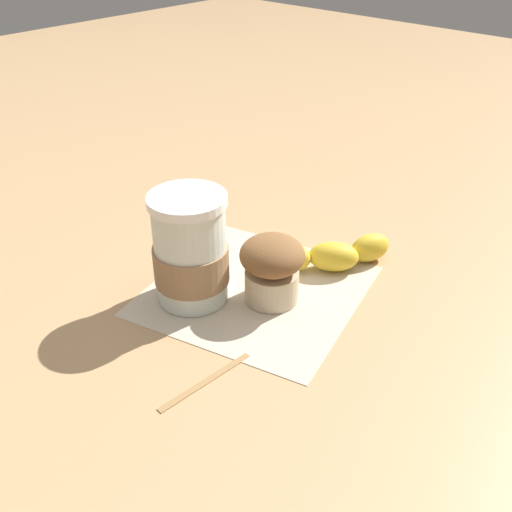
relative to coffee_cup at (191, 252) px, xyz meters
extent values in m
plane|color=tan|center=(0.06, -0.04, -0.06)|extent=(3.00, 3.00, 0.00)
cube|color=beige|center=(0.06, -0.04, -0.06)|extent=(0.28, 0.28, 0.00)
cylinder|color=silver|center=(0.00, 0.00, 0.00)|extent=(0.08, 0.08, 0.12)
cylinder|color=white|center=(0.00, 0.00, 0.06)|extent=(0.08, 0.08, 0.01)
cylinder|color=#997551|center=(0.00, 0.00, -0.01)|extent=(0.08, 0.08, 0.04)
cylinder|color=beige|center=(0.06, -0.07, -0.04)|extent=(0.06, 0.06, 0.04)
ellipsoid|color=brown|center=(0.06, -0.07, 0.00)|extent=(0.07, 0.07, 0.04)
ellipsoid|color=gold|center=(0.12, -0.04, -0.04)|extent=(0.04, 0.06, 0.04)
ellipsoid|color=gold|center=(0.15, -0.08, -0.04)|extent=(0.07, 0.07, 0.04)
ellipsoid|color=gold|center=(0.20, -0.11, -0.04)|extent=(0.06, 0.05, 0.04)
cube|color=#9E7547|center=(-0.09, -0.11, -0.06)|extent=(0.11, 0.01, 0.00)
camera|label=1|loc=(-0.36, -0.43, 0.34)|focal=42.00mm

